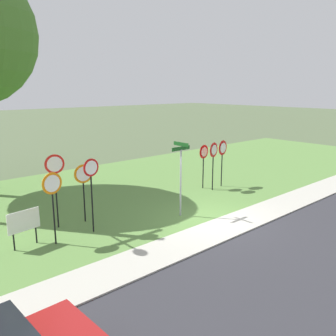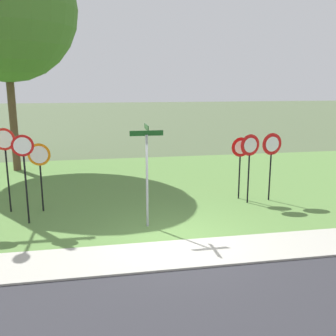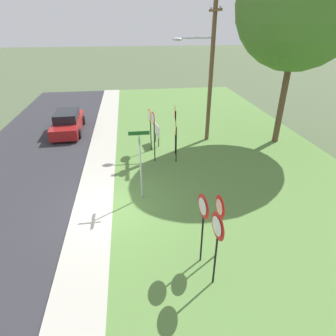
% 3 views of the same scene
% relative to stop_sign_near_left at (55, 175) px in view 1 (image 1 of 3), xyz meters
% --- Properties ---
extents(ground_plane, '(160.00, 160.00, 0.00)m').
position_rel_stop_sign_near_left_xyz_m(ground_plane, '(4.87, -3.34, -2.06)').
color(ground_plane, '#4C5B3D').
extents(road_asphalt, '(44.00, 6.40, 0.01)m').
position_rel_stop_sign_near_left_xyz_m(road_asphalt, '(4.87, -8.14, -2.06)').
color(road_asphalt, '#2D2D33').
rests_on(road_asphalt, ground_plane).
extents(sidewalk_strip, '(44.00, 1.60, 0.06)m').
position_rel_stop_sign_near_left_xyz_m(sidewalk_strip, '(4.87, -4.14, -2.03)').
color(sidewalk_strip, '#ADAA9E').
rests_on(sidewalk_strip, ground_plane).
extents(grass_median, '(44.00, 12.00, 0.04)m').
position_rel_stop_sign_near_left_xyz_m(grass_median, '(4.87, 2.66, -2.04)').
color(grass_median, '#567F3D').
rests_on(grass_median, ground_plane).
extents(stop_sign_near_left, '(0.71, 0.14, 2.78)m').
position_rel_stop_sign_near_left_xyz_m(stop_sign_near_left, '(0.00, 0.00, 0.00)').
color(stop_sign_near_left, black).
rests_on(stop_sign_near_left, grass_median).
extents(stop_sign_near_right, '(0.64, 0.12, 2.71)m').
position_rel_stop_sign_near_left_xyz_m(stop_sign_near_right, '(0.77, -1.24, -0.09)').
color(stop_sign_near_right, black).
rests_on(stop_sign_near_right, grass_median).
extents(stop_sign_far_left, '(0.73, 0.12, 2.29)m').
position_rel_stop_sign_near_left_xyz_m(stop_sign_far_left, '(1.05, -0.13, -0.37)').
color(stop_sign_far_left, black).
rests_on(stop_sign_far_left, grass_median).
extents(stop_sign_far_center, '(0.72, 0.14, 2.46)m').
position_rel_stop_sign_near_left_xyz_m(stop_sign_far_center, '(-0.70, -1.31, -0.23)').
color(stop_sign_far_center, black).
rests_on(stop_sign_far_center, grass_median).
extents(yield_sign_near_left, '(0.78, 0.14, 2.46)m').
position_rel_stop_sign_near_left_xyz_m(yield_sign_near_left, '(8.98, -0.35, -0.18)').
color(yield_sign_near_left, black).
rests_on(yield_sign_near_left, grass_median).
extents(yield_sign_near_right, '(0.71, 0.12, 2.28)m').
position_rel_stop_sign_near_left_xyz_m(yield_sign_near_right, '(7.97, 0.04, -0.33)').
color(yield_sign_near_right, black).
rests_on(yield_sign_near_right, grass_median).
extents(yield_sign_far_left, '(0.75, 0.17, 2.46)m').
position_rel_stop_sign_near_left_xyz_m(yield_sign_far_left, '(8.10, -0.51, -0.19)').
color(yield_sign_far_left, black).
rests_on(yield_sign_far_left, grass_median).
extents(street_name_post, '(0.96, 0.82, 3.03)m').
position_rel_stop_sign_near_left_xyz_m(street_name_post, '(4.29, -2.11, -0.23)').
color(street_name_post, '#9EA0A8').
rests_on(street_name_post, grass_median).
extents(notice_board, '(1.09, 0.18, 1.25)m').
position_rel_stop_sign_near_left_xyz_m(notice_board, '(-1.54, -0.85, -1.19)').
color(notice_board, black).
rests_on(notice_board, grass_median).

